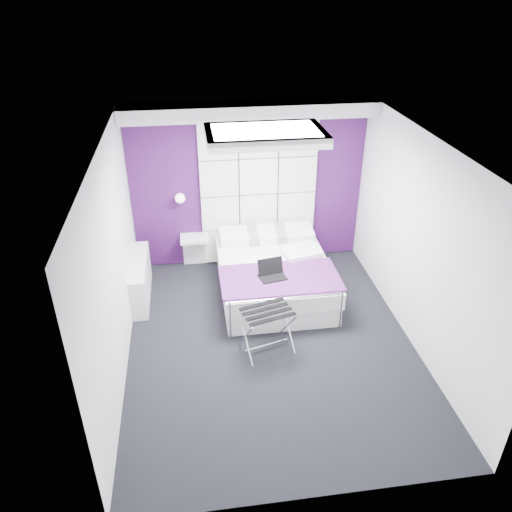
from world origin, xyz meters
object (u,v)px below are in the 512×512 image
(wall_lamp, at_px, (180,197))
(laptop, at_px, (272,272))
(nightstand, at_px, (194,238))
(luggage_rack, at_px, (267,330))
(radiator, at_px, (141,279))
(bed, at_px, (273,275))

(wall_lamp, xyz_separation_m, laptop, (1.18, -1.33, -0.61))
(nightstand, xyz_separation_m, luggage_rack, (0.81, -2.13, -0.24))
(laptop, bearing_deg, wall_lamp, 120.30)
(radiator, xyz_separation_m, luggage_rack, (1.62, -1.41, -0.00))
(radiator, distance_m, nightstand, 1.11)
(wall_lamp, height_order, bed, wall_lamp)
(radiator, height_order, luggage_rack, radiator)
(wall_lamp, distance_m, nightstand, 0.71)
(nightstand, distance_m, laptop, 1.64)
(nightstand, height_order, laptop, laptop)
(wall_lamp, height_order, nightstand, wall_lamp)
(wall_lamp, bearing_deg, nightstand, -13.16)
(wall_lamp, xyz_separation_m, bed, (1.28, -0.90, -0.93))
(bed, bearing_deg, laptop, -102.92)
(wall_lamp, distance_m, laptop, 1.88)
(nightstand, relative_size, laptop, 1.23)
(nightstand, bearing_deg, wall_lamp, 166.84)
(wall_lamp, bearing_deg, bed, -35.08)
(radiator, xyz_separation_m, nightstand, (0.81, 0.72, 0.23))
(wall_lamp, relative_size, radiator, 0.12)
(laptop, bearing_deg, radiator, 151.28)
(nightstand, bearing_deg, radiator, -138.40)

